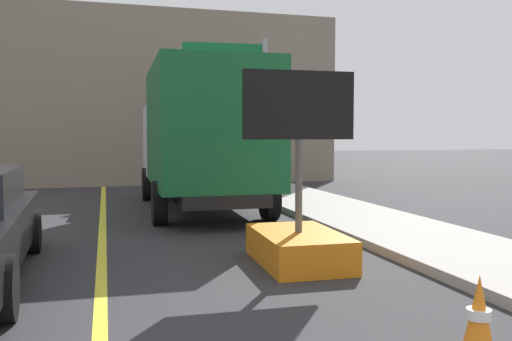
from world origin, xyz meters
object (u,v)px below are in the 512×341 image
object	(u,v)px
arrow_board_trailer	(298,230)
highway_guide_sign	(241,86)
box_truck	(202,135)
traffic_cone_mid_lane	(479,321)

from	to	relation	value
arrow_board_trailer	highway_guide_sign	distance (m)	10.76
box_truck	highway_guide_sign	bearing A→B (deg)	65.20
arrow_board_trailer	traffic_cone_mid_lane	size ratio (longest dim) A/B	3.72
box_truck	traffic_cone_mid_lane	xyz separation A→B (m)	(0.57, -9.15, -1.45)
arrow_board_trailer	highway_guide_sign	xyz separation A→B (m)	(1.75, 10.20, 2.94)
highway_guide_sign	box_truck	bearing A→B (deg)	-114.80
arrow_board_trailer	highway_guide_sign	world-z (taller)	highway_guide_sign
box_truck	highway_guide_sign	distance (m)	5.31
arrow_board_trailer	highway_guide_sign	size ratio (longest dim) A/B	0.54
highway_guide_sign	traffic_cone_mid_lane	distance (m)	14.17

